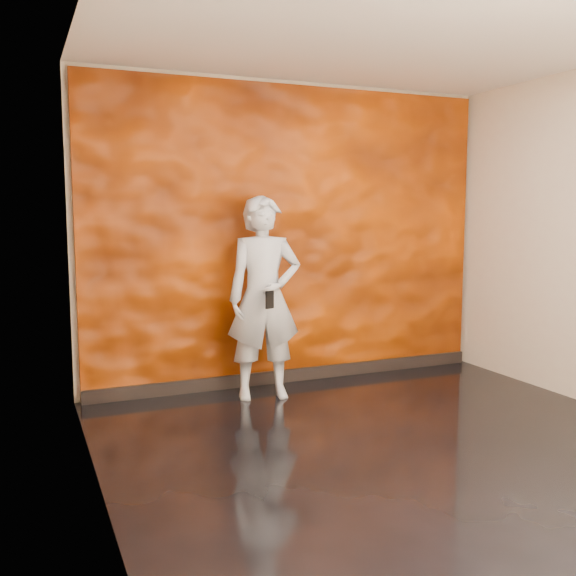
# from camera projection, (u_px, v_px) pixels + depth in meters

# --- Properties ---
(room) EXTENTS (4.02, 4.02, 2.81)m
(room) POSITION_uv_depth(u_px,v_px,m) (412.00, 244.00, 4.20)
(room) COLOR black
(room) RESTS_ON ground
(feature_wall) EXTENTS (3.90, 0.06, 2.75)m
(feature_wall) POSITION_uv_depth(u_px,v_px,m) (293.00, 236.00, 6.00)
(feature_wall) COLOR #C24400
(feature_wall) RESTS_ON ground
(baseboard) EXTENTS (3.90, 0.04, 0.12)m
(baseboard) POSITION_uv_depth(u_px,v_px,m) (294.00, 375.00, 6.12)
(baseboard) COLOR black
(baseboard) RESTS_ON ground
(man) EXTENTS (0.70, 0.52, 1.74)m
(man) POSITION_uv_depth(u_px,v_px,m) (264.00, 298.00, 5.50)
(man) COLOR #8F959D
(man) RESTS_ON ground
(phone) EXTENTS (0.08, 0.04, 0.15)m
(phone) POSITION_uv_depth(u_px,v_px,m) (270.00, 300.00, 5.25)
(phone) COLOR black
(phone) RESTS_ON man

